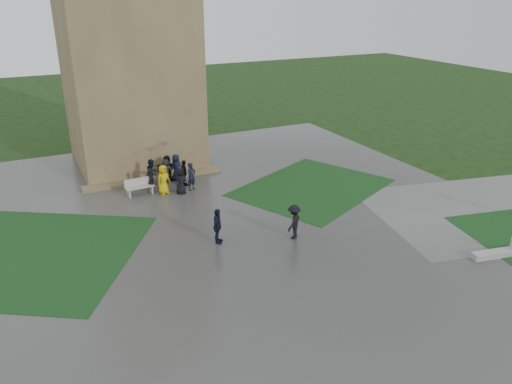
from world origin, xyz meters
name	(u,v)px	position (x,y,z in m)	size (l,w,h in m)	color
ground	(215,252)	(0.00, 0.00, 0.00)	(120.00, 120.00, 0.00)	black
plaza	(200,235)	(0.00, 2.00, 0.01)	(34.00, 34.00, 0.02)	#363634
lawn_inset_left	(14,253)	(-8.50, 4.00, 0.03)	(11.00, 9.00, 0.01)	#123415
lawn_inset_right	(312,187)	(8.50, 5.00, 0.03)	(9.00, 7.00, 0.01)	#123415
tower	(125,30)	(0.00, 15.00, 9.00)	(8.00, 8.00, 18.00)	brown
tower_plinth	(154,179)	(0.00, 10.60, 0.13)	(9.00, 0.80, 0.22)	brown
bench	(140,186)	(-1.40, 8.63, 0.53)	(1.74, 0.63, 1.00)	#A1A19D
visitor_cluster	(169,167)	(0.69, 9.27, 1.23)	(3.00, 3.52, 2.73)	black
pedestrian_mid	(217,226)	(0.47, 0.81, 0.91)	(1.04, 0.59, 1.78)	black
pedestrian_near	(294,222)	(4.03, -0.37, 0.90)	(1.13, 0.59, 1.76)	black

